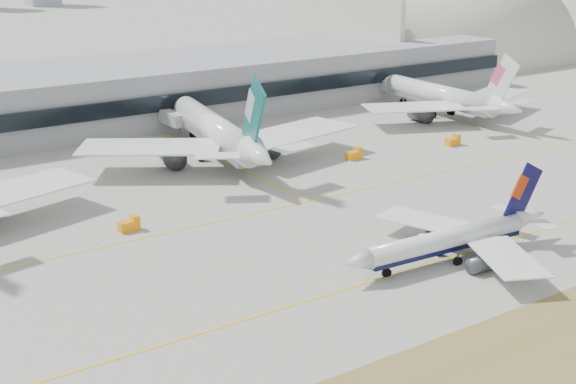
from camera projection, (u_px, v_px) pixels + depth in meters
ground at (323, 278)px, 119.07m from camera, size 3000.00×3000.00×0.00m
taxiing_airliner at (453, 239)px, 124.83m from camera, size 41.07×35.64×13.79m
widebody_cathay at (218, 133)px, 178.22m from camera, size 64.16×63.65×23.29m
widebody_china_air at (445, 97)px, 220.04m from camera, size 56.97×55.64×20.31m
terminal at (60, 99)px, 207.09m from camera, size 280.00×43.10×15.00m
hangar at (438, 64)px, 307.57m from camera, size 91.00×60.00×60.00m
gse_extra at (453, 141)px, 192.06m from camera, size 3.55×2.00×2.60m
gse_c at (355, 155)px, 180.47m from camera, size 3.55×2.00×2.60m
gse_b at (130, 225)px, 137.49m from camera, size 3.55×2.00×2.60m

